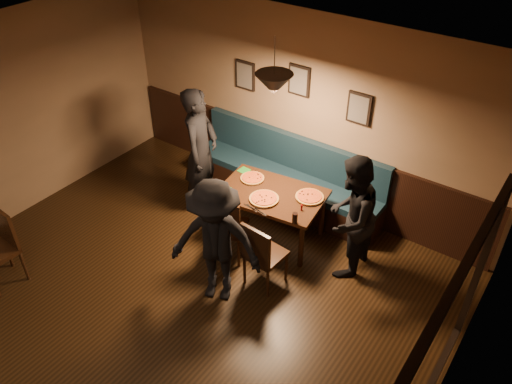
# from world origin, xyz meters

# --- Properties ---
(floor) EXTENTS (7.00, 7.00, 0.00)m
(floor) POSITION_xyz_m (0.00, 0.00, 0.00)
(floor) COLOR black
(floor) RESTS_ON ground
(ceiling) EXTENTS (7.00, 7.00, 0.00)m
(ceiling) POSITION_xyz_m (0.00, 0.00, 2.80)
(ceiling) COLOR silver
(ceiling) RESTS_ON ground
(wall_back) EXTENTS (6.00, 0.00, 6.00)m
(wall_back) POSITION_xyz_m (0.00, 3.50, 1.40)
(wall_back) COLOR #8C704F
(wall_back) RESTS_ON ground
(wainscot) EXTENTS (5.88, 0.06, 1.00)m
(wainscot) POSITION_xyz_m (0.00, 3.47, 0.50)
(wainscot) COLOR black
(wainscot) RESTS_ON ground
(booth_bench) EXTENTS (3.00, 0.60, 1.00)m
(booth_bench) POSITION_xyz_m (0.00, 3.20, 0.50)
(booth_bench) COLOR #0F232D
(booth_bench) RESTS_ON ground
(window_frame) EXTENTS (0.06, 2.56, 1.86)m
(window_frame) POSITION_xyz_m (2.96, 0.50, 1.50)
(window_frame) COLOR black
(window_frame) RESTS_ON wall_right
(window_glass) EXTENTS (0.00, 2.40, 2.40)m
(window_glass) POSITION_xyz_m (2.93, 0.50, 1.50)
(window_glass) COLOR black
(window_glass) RESTS_ON wall_right
(picture_left) EXTENTS (0.32, 0.04, 0.42)m
(picture_left) POSITION_xyz_m (-0.90, 3.47, 1.70)
(picture_left) COLOR black
(picture_left) RESTS_ON wall_back
(picture_center) EXTENTS (0.32, 0.04, 0.42)m
(picture_center) POSITION_xyz_m (0.00, 3.47, 1.85)
(picture_center) COLOR black
(picture_center) RESTS_ON wall_back
(picture_right) EXTENTS (0.32, 0.04, 0.42)m
(picture_right) POSITION_xyz_m (0.90, 3.47, 1.70)
(picture_right) COLOR black
(picture_right) RESTS_ON wall_back
(pendant_lamp) EXTENTS (0.44, 0.44, 0.25)m
(pendant_lamp) POSITION_xyz_m (0.28, 2.43, 2.25)
(pendant_lamp) COLOR black
(pendant_lamp) RESTS_ON ceiling
(dining_table) EXTENTS (1.46, 1.05, 0.73)m
(dining_table) POSITION_xyz_m (0.28, 2.43, 0.36)
(dining_table) COLOR black
(dining_table) RESTS_ON floor
(chair_near_left) EXTENTS (0.56, 0.56, 0.98)m
(chair_near_left) POSITION_xyz_m (0.05, 1.80, 0.49)
(chair_near_left) COLOR black
(chair_near_left) RESTS_ON floor
(chair_near_right) EXTENTS (0.45, 0.45, 0.96)m
(chair_near_right) POSITION_xyz_m (0.72, 1.67, 0.48)
(chair_near_right) COLOR black
(chair_near_right) RESTS_ON floor
(diner_left) EXTENTS (0.63, 0.79, 1.87)m
(diner_left) POSITION_xyz_m (-0.91, 2.43, 0.94)
(diner_left) COLOR black
(diner_left) RESTS_ON floor
(diner_right) EXTENTS (0.66, 0.82, 1.64)m
(diner_right) POSITION_xyz_m (1.40, 2.45, 0.82)
(diner_right) COLOR black
(diner_right) RESTS_ON floor
(diner_front) EXTENTS (1.21, 0.97, 1.64)m
(diner_front) POSITION_xyz_m (0.37, 1.17, 0.82)
(diner_front) COLOR black
(diner_front) RESTS_ON floor
(pizza_a) EXTENTS (0.38, 0.38, 0.04)m
(pizza_a) POSITION_xyz_m (-0.11, 2.54, 0.75)
(pizza_a) COLOR gold
(pizza_a) RESTS_ON dining_table
(pizza_b) EXTENTS (0.47, 0.47, 0.04)m
(pizza_b) POSITION_xyz_m (0.29, 2.24, 0.75)
(pizza_b) COLOR orange
(pizza_b) RESTS_ON dining_table
(pizza_c) EXTENTS (0.47, 0.47, 0.04)m
(pizza_c) POSITION_xyz_m (0.74, 2.61, 0.75)
(pizza_c) COLOR gold
(pizza_c) RESTS_ON dining_table
(soda_glass) EXTENTS (0.07, 0.07, 0.14)m
(soda_glass) POSITION_xyz_m (0.85, 2.08, 0.80)
(soda_glass) COLOR black
(soda_glass) RESTS_ON dining_table
(tabasco_bottle) EXTENTS (0.03, 0.03, 0.11)m
(tabasco_bottle) POSITION_xyz_m (0.79, 2.34, 0.78)
(tabasco_bottle) COLOR maroon
(tabasco_bottle) RESTS_ON dining_table
(napkin_a) EXTENTS (0.15, 0.15, 0.01)m
(napkin_a) POSITION_xyz_m (-0.33, 2.64, 0.73)
(napkin_a) COLOR #1D6D1E
(napkin_a) RESTS_ON dining_table
(napkin_b) EXTENTS (0.15, 0.15, 0.01)m
(napkin_b) POSITION_xyz_m (-0.28, 2.14, 0.73)
(napkin_b) COLOR #1B661D
(napkin_b) RESTS_ON dining_table
(cutlery_set) EXTENTS (0.20, 0.06, 0.00)m
(cutlery_set) POSITION_xyz_m (0.31, 2.01, 0.73)
(cutlery_set) COLOR white
(cutlery_set) RESTS_ON dining_table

